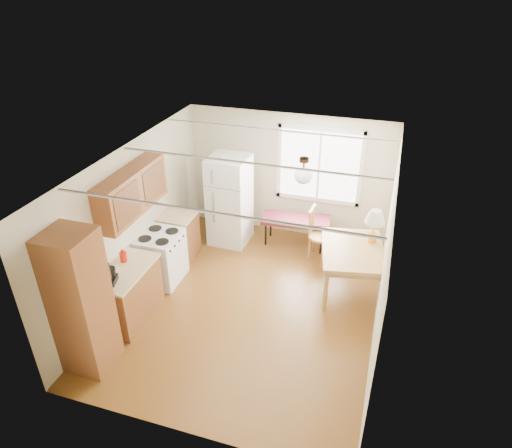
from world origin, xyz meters
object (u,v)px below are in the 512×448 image
at_px(bench, 296,221).
at_px(chair, 315,230).
at_px(refrigerator, 230,200).
at_px(dining_table, 352,254).

distance_m(bench, chair, 0.54).
bearing_deg(chair, refrigerator, -179.42).
height_order(refrigerator, dining_table, refrigerator).
relative_size(dining_table, chair, 1.47).
height_order(bench, chair, chair).
bearing_deg(refrigerator, chair, -1.04).
distance_m(refrigerator, chair, 1.75).
relative_size(bench, dining_table, 0.92).
bearing_deg(bench, dining_table, -50.72).
bearing_deg(dining_table, refrigerator, 148.33).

